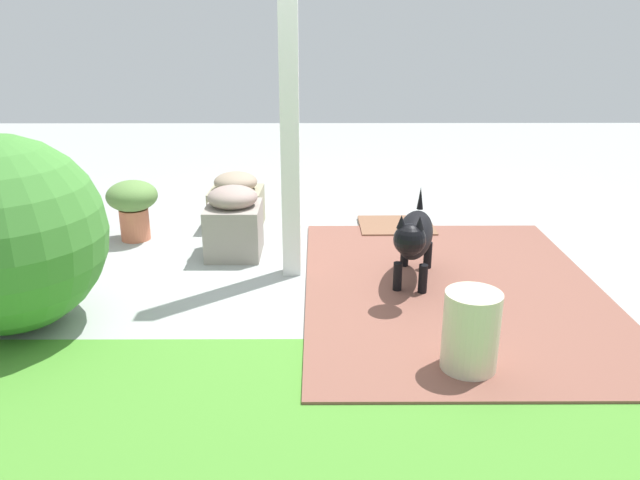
{
  "coord_description": "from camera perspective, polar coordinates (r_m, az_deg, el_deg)",
  "views": [
    {
      "loc": [
        0.07,
        3.87,
        1.58
      ],
      "look_at": [
        0.06,
        0.18,
        0.26
      ],
      "focal_mm": 35.01,
      "sensor_mm": 36.0,
      "label": 1
    }
  ],
  "objects": [
    {
      "name": "brick_path",
      "position": [
        3.91,
        12.06,
        -4.39
      ],
      "size": [
        1.8,
        2.4,
        0.02
      ],
      "primitive_type": "cube",
      "color": "brown",
      "rests_on": "ground"
    },
    {
      "name": "ceramic_urn",
      "position": [
        3.0,
        13.61,
        -8.22
      ],
      "size": [
        0.26,
        0.26,
        0.4
      ],
      "primitive_type": "cylinder",
      "color": "beige",
      "rests_on": "ground"
    },
    {
      "name": "terracotta_pot_spiky",
      "position": [
        4.7,
        -24.3,
        2.23
      ],
      "size": [
        0.21,
        0.21,
        0.64
      ],
      "color": "#A85B43",
      "rests_on": "ground"
    },
    {
      "name": "ground_plane",
      "position": [
        4.18,
        0.75,
        -2.46
      ],
      "size": [
        12.0,
        12.0,
        0.0
      ],
      "primitive_type": "plane",
      "color": "#9EA39F"
    },
    {
      "name": "dog",
      "position": [
        3.84,
        8.6,
        0.34
      ],
      "size": [
        0.36,
        0.8,
        0.55
      ],
      "color": "black",
      "rests_on": "ground"
    },
    {
      "name": "terracotta_pot_broad",
      "position": [
        4.81,
        -16.75,
        3.24
      ],
      "size": [
        0.37,
        0.37,
        0.45
      ],
      "color": "#CB6F51",
      "rests_on": "ground"
    },
    {
      "name": "stone_planter_near",
      "position": [
        4.36,
        -7.89,
        1.63
      ],
      "size": [
        0.37,
        0.42,
        0.49
      ],
      "color": "gray",
      "rests_on": "ground"
    },
    {
      "name": "doormat",
      "position": [
        4.98,
        6.98,
        1.27
      ],
      "size": [
        0.58,
        0.49,
        0.03
      ],
      "primitive_type": "cube",
      "rotation": [
        0.0,
        0.0,
        0.01
      ],
      "color": "brown",
      "rests_on": "ground"
    },
    {
      "name": "porch_pillar",
      "position": [
        3.8,
        -2.84,
        13.44
      ],
      "size": [
        0.11,
        0.11,
        2.33
      ],
      "primitive_type": "cube",
      "color": "white",
      "rests_on": "ground"
    },
    {
      "name": "round_shrub",
      "position": [
        3.6,
        -26.89,
        0.44
      ],
      "size": [
        1.04,
        1.04,
        1.04
      ],
      "primitive_type": "sphere",
      "color": "#418334",
      "rests_on": "ground"
    },
    {
      "name": "stone_planter_nearest",
      "position": [
        4.98,
        -7.64,
        3.57
      ],
      "size": [
        0.42,
        0.4,
        0.44
      ],
      "color": "gray",
      "rests_on": "ground"
    }
  ]
}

